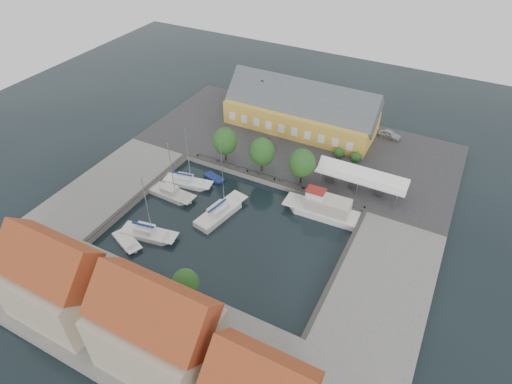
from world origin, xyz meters
TOP-DOWN VIEW (x-y plane):
  - ground at (0.00, 0.00)m, footprint 140.00×140.00m
  - north_quay at (0.00, 23.00)m, footprint 56.00×26.00m
  - west_quay at (-22.00, -2.00)m, footprint 12.00×24.00m
  - east_quay at (22.00, -2.00)m, footprint 12.00×24.00m
  - south_bank at (0.00, -21.00)m, footprint 56.00×14.00m
  - quay_edge_fittings at (0.02, 4.75)m, footprint 56.00×24.72m
  - warehouse at (-2.60, 28.36)m, footprint 28.56×14.00m
  - tent_canopy at (14.00, 14.50)m, footprint 14.00×4.00m
  - quay_trees at (-2.00, 12.00)m, footprint 18.20×4.20m
  - car_silver at (14.24, 32.46)m, footprint 4.55×2.38m
  - car_red at (-4.23, 18.51)m, footprint 3.41×4.39m
  - center_sailboat at (-3.13, 0.34)m, footprint 4.52×9.87m
  - trawler at (10.70, 7.57)m, footprint 11.78×3.85m
  - west_boat_a at (-11.97, 4.22)m, footprint 8.63×3.81m
  - west_boat_b at (-12.35, 0.60)m, footprint 7.92×2.97m
  - west_boat_d at (-9.99, -8.31)m, footprint 8.72×3.93m
  - launch_sw at (-11.74, -10.76)m, footprint 5.82×4.00m
  - launch_nw at (-8.73, 7.51)m, footprint 4.05×2.45m
  - townhouses at (1.93, -23.24)m, footprint 36.30×8.50m

SIDE VIEW (x-z plane):
  - ground at x=0.00m, z-range 0.00..0.00m
  - launch_nw at x=-8.73m, z-range -0.35..0.53m
  - launch_sw at x=-11.74m, z-range -0.40..0.58m
  - west_boat_b at x=-12.35m, z-range -5.09..5.61m
  - west_boat_d at x=-9.99m, z-range -5.39..5.93m
  - west_boat_a at x=-11.97m, z-range -5.30..5.84m
  - center_sailboat at x=-3.13m, z-range -6.17..6.89m
  - north_quay at x=0.00m, z-range 0.00..1.00m
  - west_quay at x=-22.00m, z-range 0.00..1.00m
  - east_quay at x=22.00m, z-range 0.00..1.00m
  - south_bank at x=0.00m, z-range 0.00..1.00m
  - trawler at x=10.70m, z-range -1.48..3.52m
  - quay_edge_fittings at x=0.02m, z-range 0.86..1.26m
  - car_red at x=-4.23m, z-range 1.00..2.39m
  - car_silver at x=14.24m, z-range 1.00..2.48m
  - tent_canopy at x=14.00m, z-range 2.27..5.10m
  - warehouse at x=-2.60m, z-range -0.35..9.20m
  - quay_trees at x=-2.00m, z-range 1.73..8.03m
  - townhouses at x=1.93m, z-range -0.18..11.82m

